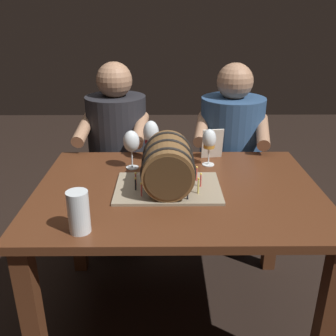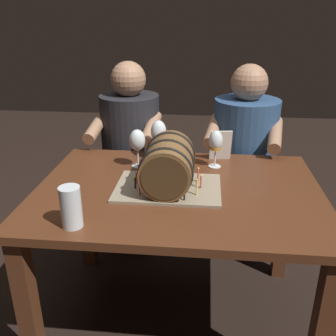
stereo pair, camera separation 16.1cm
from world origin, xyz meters
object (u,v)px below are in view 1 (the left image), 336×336
(beer_pint, at_px, (79,213))
(menu_card, at_px, (212,144))
(wine_glass_red, at_px, (151,134))
(person_seated_left, at_px, (119,165))
(person_seated_right, at_px, (229,163))
(wine_glass_amber, at_px, (209,141))
(wine_glass_empty, at_px, (131,142))
(barrel_cake, at_px, (168,167))
(dining_table, at_px, (178,209))

(beer_pint, relative_size, menu_card, 0.97)
(menu_card, bearing_deg, wine_glass_red, 176.22)
(person_seated_left, height_order, person_seated_right, person_seated_left)
(wine_glass_amber, height_order, wine_glass_empty, wine_glass_empty)
(wine_glass_red, xyz_separation_m, beer_pint, (-0.23, -0.69, -0.07))
(person_seated_left, relative_size, person_seated_right, 1.01)
(wine_glass_red, bearing_deg, person_seated_right, 35.83)
(beer_pint, relative_size, person_seated_right, 0.13)
(barrel_cake, xyz_separation_m, wine_glass_empty, (-0.17, 0.24, 0.03))
(wine_glass_red, bearing_deg, wine_glass_empty, -130.43)
(person_seated_left, bearing_deg, wine_glass_amber, -39.16)
(person_seated_left, bearing_deg, person_seated_right, 0.02)
(wine_glass_amber, distance_m, menu_card, 0.11)
(wine_glass_amber, relative_size, beer_pint, 1.21)
(wine_glass_empty, distance_m, person_seated_right, 0.78)
(barrel_cake, relative_size, menu_card, 2.85)
(wine_glass_red, bearing_deg, wine_glass_amber, -14.03)
(wine_glass_amber, height_order, person_seated_left, person_seated_left)
(wine_glass_empty, bearing_deg, beer_pint, -103.27)
(menu_card, height_order, person_seated_right, person_seated_right)
(barrel_cake, bearing_deg, wine_glass_red, 103.33)
(barrel_cake, bearing_deg, wine_glass_empty, 125.61)
(wine_glass_empty, bearing_deg, wine_glass_amber, 5.31)
(dining_table, height_order, person_seated_right, person_seated_right)
(beer_pint, bearing_deg, person_seated_left, 89.38)
(wine_glass_empty, relative_size, beer_pint, 1.24)
(wine_glass_empty, height_order, beer_pint, wine_glass_empty)
(person_seated_left, bearing_deg, barrel_cake, -66.49)
(beer_pint, bearing_deg, barrel_cake, 47.28)
(dining_table, distance_m, person_seated_right, 0.76)
(barrel_cake, xyz_separation_m, person_seated_right, (0.39, 0.69, -0.27))
(barrel_cake, distance_m, menu_card, 0.44)
(dining_table, relative_size, wine_glass_empty, 6.53)
(menu_card, distance_m, person_seated_right, 0.43)
(person_seated_right, bearing_deg, menu_card, -115.92)
(beer_pint, bearing_deg, person_seated_right, 55.79)
(dining_table, height_order, wine_glass_empty, wine_glass_empty)
(wine_glass_red, xyz_separation_m, person_seated_right, (0.47, 0.34, -0.30))
(wine_glass_empty, bearing_deg, person_seated_right, 38.50)
(dining_table, distance_m, person_seated_left, 0.76)
(wine_glass_amber, xyz_separation_m, person_seated_right, (0.18, 0.41, -0.29))
(wine_glass_empty, bearing_deg, person_seated_left, 105.73)
(wine_glass_red, relative_size, menu_card, 1.31)
(dining_table, xyz_separation_m, person_seated_left, (-0.34, 0.68, -0.06))
(wine_glass_red, bearing_deg, dining_table, -69.29)
(beer_pint, distance_m, person_seated_left, 1.06)
(barrel_cake, relative_size, beer_pint, 2.94)
(wine_glass_empty, relative_size, menu_card, 1.20)
(barrel_cake, bearing_deg, menu_card, 58.02)
(wine_glass_red, height_order, person_seated_left, person_seated_left)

